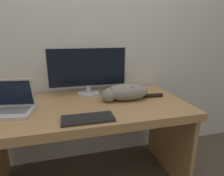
{
  "coord_description": "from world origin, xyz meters",
  "views": [
    {
      "loc": [
        -0.16,
        -0.96,
        1.23
      ],
      "look_at": [
        0.18,
        0.34,
        0.84
      ],
      "focal_mm": 30.0,
      "sensor_mm": 36.0,
      "label": 1
    }
  ],
  "objects_px": {
    "monitor": "(88,70)",
    "external_keyboard": "(88,118)",
    "cat": "(125,92)",
    "laptop": "(10,106)"
  },
  "relations": [
    {
      "from": "monitor",
      "to": "cat",
      "type": "bearing_deg",
      "value": -39.4
    },
    {
      "from": "laptop",
      "to": "external_keyboard",
      "type": "xyz_separation_m",
      "value": [
        0.49,
        -0.25,
        -0.04
      ]
    },
    {
      "from": "external_keyboard",
      "to": "cat",
      "type": "relative_size",
      "value": 0.61
    },
    {
      "from": "monitor",
      "to": "external_keyboard",
      "type": "relative_size",
      "value": 2.08
    },
    {
      "from": "monitor",
      "to": "cat",
      "type": "height_order",
      "value": "monitor"
    },
    {
      "from": "monitor",
      "to": "external_keyboard",
      "type": "distance_m",
      "value": 0.55
    },
    {
      "from": "laptop",
      "to": "external_keyboard",
      "type": "distance_m",
      "value": 0.55
    },
    {
      "from": "external_keyboard",
      "to": "cat",
      "type": "xyz_separation_m",
      "value": [
        0.34,
        0.29,
        0.06
      ]
    },
    {
      "from": "monitor",
      "to": "laptop",
      "type": "xyz_separation_m",
      "value": [
        -0.57,
        -0.26,
        -0.17
      ]
    },
    {
      "from": "laptop",
      "to": "cat",
      "type": "relative_size",
      "value": 0.61
    }
  ]
}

